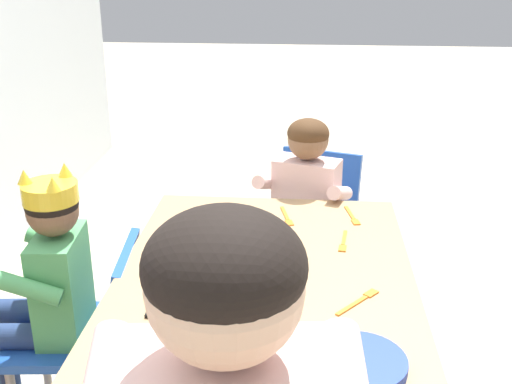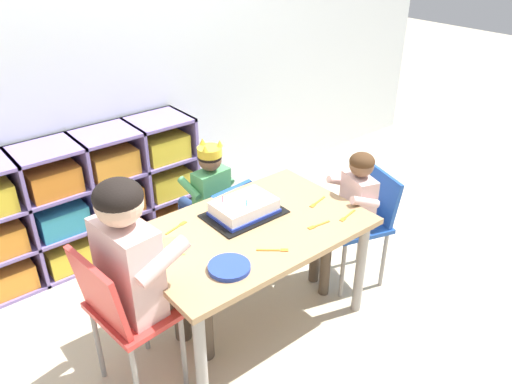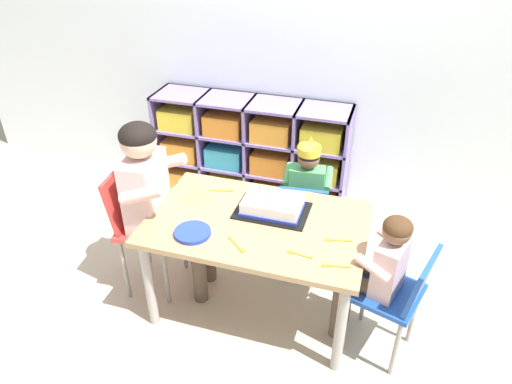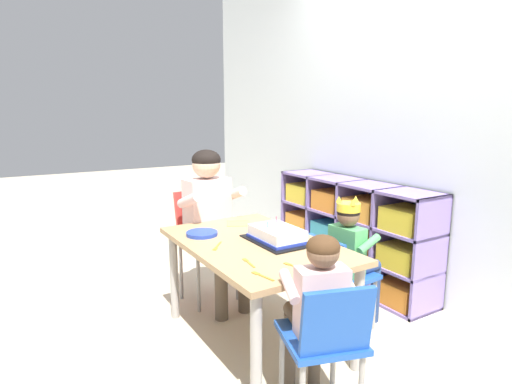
# 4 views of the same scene
# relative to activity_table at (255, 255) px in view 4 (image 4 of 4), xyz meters

# --- Properties ---
(ground) EXTENTS (16.00, 16.00, 0.00)m
(ground) POSITION_rel_activity_table_xyz_m (0.00, 0.00, -0.52)
(ground) COLOR beige
(classroom_back_wall) EXTENTS (5.79, 0.10, 2.80)m
(classroom_back_wall) POSITION_rel_activity_table_xyz_m (0.00, 1.33, 0.88)
(classroom_back_wall) COLOR silver
(classroom_back_wall) RESTS_ON ground
(storage_cubby_shelf) EXTENTS (1.45, 0.33, 0.79)m
(storage_cubby_shelf) POSITION_rel_activity_table_xyz_m (-0.39, 1.11, -0.15)
(storage_cubby_shelf) COLOR #7F6BB2
(storage_cubby_shelf) RESTS_ON ground
(activity_table) EXTENTS (1.13, 0.72, 0.59)m
(activity_table) POSITION_rel_activity_table_xyz_m (0.00, 0.00, 0.00)
(activity_table) COLOR #A37F56
(activity_table) RESTS_ON ground
(classroom_chair_blue) EXTENTS (0.34, 0.37, 0.60)m
(classroom_chair_blue) POSITION_rel_activity_table_xyz_m (0.15, 0.49, -0.16)
(classroom_chair_blue) COLOR #1E4CA8
(classroom_chair_blue) RESTS_ON ground
(child_with_crown) EXTENTS (0.31, 0.31, 0.82)m
(child_with_crown) POSITION_rel_activity_table_xyz_m (0.15, 0.59, -0.01)
(child_with_crown) COLOR #4C9E5B
(child_with_crown) RESTS_ON ground
(classroom_chair_adult_side) EXTENTS (0.37, 0.40, 0.77)m
(classroom_chair_adult_side) POSITION_rel_activity_table_xyz_m (-0.69, -0.00, -0.05)
(classroom_chair_adult_side) COLOR red
(classroom_chair_adult_side) RESTS_ON ground
(adult_helper_seated) EXTENTS (0.45, 0.43, 1.06)m
(adult_helper_seated) POSITION_rel_activity_table_xyz_m (-0.57, 0.01, 0.14)
(adult_helper_seated) COLOR beige
(adult_helper_seated) RESTS_ON ground
(classroom_chair_guest_side) EXTENTS (0.42, 0.39, 0.67)m
(classroom_chair_guest_side) POSITION_rel_activity_table_xyz_m (0.74, -0.11, -0.12)
(classroom_chair_guest_side) COLOR #1E4CA8
(classroom_chair_guest_side) RESTS_ON ground
(guest_at_table_side) EXTENTS (0.34, 0.33, 0.82)m
(guest_at_table_side) POSITION_rel_activity_table_xyz_m (0.64, -0.08, 0.01)
(guest_at_table_side) COLOR beige
(guest_at_table_side) RESTS_ON ground
(birthday_cake_on_tray) EXTENTS (0.39, 0.27, 0.12)m
(birthday_cake_on_tray) POSITION_rel_activity_table_xyz_m (0.05, 0.11, 0.11)
(birthday_cake_on_tray) COLOR black
(birthday_cake_on_tray) RESTS_ON activity_table
(paper_plate_stack) EXTENTS (0.18, 0.18, 0.02)m
(paper_plate_stack) POSITION_rel_activity_table_xyz_m (-0.27, -0.20, 0.09)
(paper_plate_stack) COLOR #233DA3
(paper_plate_stack) RESTS_ON activity_table
(paper_napkin_square) EXTENTS (0.20, 0.20, 0.00)m
(paper_napkin_square) POSITION_rel_activity_table_xyz_m (-0.40, 0.11, 0.08)
(paper_napkin_square) COLOR #F4DB4C
(paper_napkin_square) RESTS_ON activity_table
(fork_at_table_front_edge) EXTENTS (0.13, 0.04, 0.00)m
(fork_at_table_front_edge) POSITION_rel_activity_table_xyz_m (0.44, -0.23, 0.08)
(fork_at_table_front_edge) COLOR orange
(fork_at_table_front_edge) RESTS_ON activity_table
(fork_beside_plate_stack) EXTENTS (0.14, 0.05, 0.00)m
(fork_beside_plate_stack) POSITION_rel_activity_table_xyz_m (-0.27, 0.22, 0.08)
(fork_beside_plate_stack) COLOR orange
(fork_beside_plate_stack) RESTS_ON activity_table
(fork_by_napkin) EXTENTS (0.12, 0.10, 0.00)m
(fork_by_napkin) POSITION_rel_activity_table_xyz_m (-0.04, -0.22, 0.08)
(fork_by_napkin) COLOR orange
(fork_by_napkin) RESTS_ON activity_table
(fork_near_cake_tray) EXTENTS (0.13, 0.03, 0.00)m
(fork_near_cake_tray) POSITION_rel_activity_table_xyz_m (0.26, -0.20, 0.08)
(fork_near_cake_tray) COLOR orange
(fork_near_cake_tray) RESTS_ON activity_table
(fork_near_child_seat) EXTENTS (0.14, 0.05, 0.00)m
(fork_near_child_seat) POSITION_rel_activity_table_xyz_m (0.42, -0.04, 0.08)
(fork_near_child_seat) COLOR orange
(fork_near_child_seat) RESTS_ON activity_table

